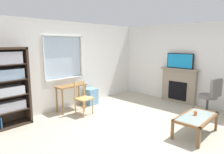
# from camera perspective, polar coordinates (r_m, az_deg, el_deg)

# --- Properties ---
(ground) EXTENTS (6.26, 5.98, 0.02)m
(ground) POSITION_cam_1_polar(r_m,az_deg,el_deg) (4.80, 7.65, -14.22)
(ground) COLOR #B2A893
(wall_back_with_window) EXTENTS (5.26, 0.15, 2.55)m
(wall_back_with_window) POSITION_cam_1_polar(r_m,az_deg,el_deg) (6.23, -10.83, 3.28)
(wall_back_with_window) COLOR silver
(wall_back_with_window) RESTS_ON ground
(wall_right) EXTENTS (0.12, 5.18, 2.55)m
(wall_right) POSITION_cam_1_polar(r_m,az_deg,el_deg) (6.80, 21.31, 3.53)
(wall_right) COLOR silver
(wall_right) RESTS_ON ground
(bookshelf) EXTENTS (0.90, 0.38, 1.84)m
(bookshelf) POSITION_cam_1_polar(r_m,az_deg,el_deg) (5.12, -27.92, -1.87)
(bookshelf) COLOR #38281E
(bookshelf) RESTS_ON ground
(desk_under_window) EXTENTS (0.88, 0.40, 0.74)m
(desk_under_window) POSITION_cam_1_polar(r_m,az_deg,el_deg) (5.84, -11.62, -3.65)
(desk_under_window) COLOR olive
(desk_under_window) RESTS_ON ground
(wooden_chair) EXTENTS (0.45, 0.44, 0.90)m
(wooden_chair) POSITION_cam_1_polar(r_m,az_deg,el_deg) (5.48, -8.33, -5.90)
(wooden_chair) COLOR tan
(wooden_chair) RESTS_ON ground
(plastic_drawer_unit) EXTENTS (0.35, 0.40, 0.50)m
(plastic_drawer_unit) POSITION_cam_1_polar(r_m,az_deg,el_deg) (6.41, -6.23, -5.51)
(plastic_drawer_unit) COLOR #72ADDB
(plastic_drawer_unit) RESTS_ON ground
(fireplace) EXTENTS (0.26, 1.21, 1.12)m
(fireplace) POSITION_cam_1_polar(r_m,az_deg,el_deg) (6.86, 18.58, -2.27)
(fireplace) COLOR gray
(fireplace) RESTS_ON ground
(tv) EXTENTS (0.06, 0.86, 0.48)m
(tv) POSITION_cam_1_polar(r_m,az_deg,el_deg) (6.73, 18.89, 4.39)
(tv) COLOR black
(tv) RESTS_ON fireplace
(office_chair) EXTENTS (0.58, 0.61, 1.00)m
(office_chair) POSITION_cam_1_polar(r_m,az_deg,el_deg) (6.03, 26.46, -4.49)
(office_chair) COLOR slate
(office_chair) RESTS_ON ground
(coffee_table) EXTENTS (1.09, 0.57, 0.41)m
(coffee_table) POSITION_cam_1_polar(r_m,az_deg,el_deg) (4.63, 22.90, -10.96)
(coffee_table) COLOR #8C9E99
(coffee_table) RESTS_ON ground
(sippy_cup) EXTENTS (0.07, 0.07, 0.09)m
(sippy_cup) POSITION_cam_1_polar(r_m,az_deg,el_deg) (4.66, 22.80, -9.49)
(sippy_cup) COLOR orange
(sippy_cup) RESTS_ON coffee_table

